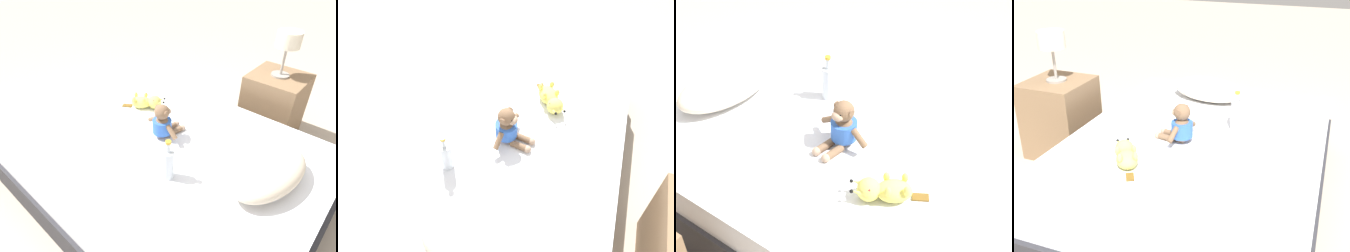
% 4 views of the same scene
% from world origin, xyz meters
% --- Properties ---
extents(ground_plane, '(16.00, 16.00, 0.00)m').
position_xyz_m(ground_plane, '(0.00, 0.00, 0.00)').
color(ground_plane, '#B7A893').
extents(bed, '(1.47, 1.92, 0.41)m').
position_xyz_m(bed, '(0.00, 0.00, 0.20)').
color(bed, '#2D2D33').
rests_on(bed, ground_plane).
extents(pillow, '(0.57, 0.37, 0.16)m').
position_xyz_m(pillow, '(-0.12, 0.62, 0.49)').
color(pillow, beige).
rests_on(pillow, bed).
extents(plush_monkey, '(0.24, 0.29, 0.24)m').
position_xyz_m(plush_monkey, '(-0.07, -0.07, 0.51)').
color(plush_monkey, brown).
rests_on(plush_monkey, bed).
extents(plush_yellow_creature, '(0.23, 0.30, 0.10)m').
position_xyz_m(plush_yellow_creature, '(-0.25, -0.40, 0.46)').
color(plush_yellow_creature, '#EAE066').
rests_on(plush_yellow_creature, bed).
extents(glass_bottle, '(0.07, 0.07, 0.25)m').
position_xyz_m(glass_bottle, '(0.19, 0.20, 0.51)').
color(glass_bottle, silver).
rests_on(glass_bottle, bed).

